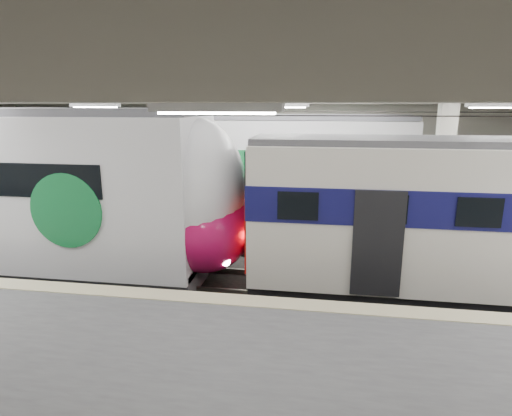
# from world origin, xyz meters

# --- Properties ---
(station_hall) EXTENTS (36.00, 24.00, 5.75)m
(station_hall) POSITION_xyz_m (0.00, -1.74, 3.24)
(station_hall) COLOR black
(station_hall) RESTS_ON ground
(modern_emu) EXTENTS (15.34, 3.16, 4.88)m
(modern_emu) POSITION_xyz_m (-7.57, -0.00, 2.39)
(modern_emu) COLOR white
(modern_emu) RESTS_ON ground
(older_rer) EXTENTS (12.55, 2.77, 4.18)m
(older_rer) POSITION_xyz_m (5.66, 0.00, 2.19)
(older_rer) COLOR white
(older_rer) RESTS_ON ground
(far_train) EXTENTS (14.42, 3.05, 4.58)m
(far_train) POSITION_xyz_m (-2.65, 5.50, 2.37)
(far_train) COLOR white
(far_train) RESTS_ON ground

